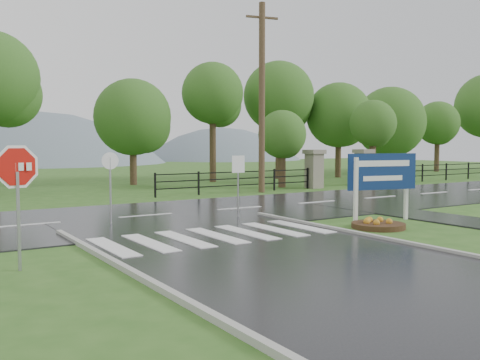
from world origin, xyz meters
TOP-DOWN VIEW (x-y plane):
  - ground at (0.00, 0.00)m, footprint 120.00×120.00m
  - main_road at (0.00, 10.00)m, footprint 90.00×8.00m
  - walkway at (8.50, 4.00)m, footprint 2.20×11.00m
  - crosswalk at (0.00, 5.00)m, footprint 6.50×2.80m
  - pillar_west at (13.00, 16.00)m, footprint 1.00×1.00m
  - pillar_east at (17.00, 16.00)m, footprint 1.00×1.00m
  - fence_west at (7.75, 16.00)m, footprint 9.58×0.08m
  - fence_east at (27.75, 16.00)m, footprint 20.58×0.08m
  - hills at (3.49, 65.00)m, footprint 102.00×48.00m
  - treeline at (1.00, 24.00)m, footprint 83.20×5.20m
  - stop_sign at (-5.36, 3.85)m, footprint 1.21×0.27m
  - estate_billboard at (6.10, 4.53)m, footprint 2.57×0.62m
  - flower_bed at (5.05, 3.70)m, footprint 1.65×1.65m
  - reg_sign_small at (2.56, 7.87)m, footprint 0.49×0.07m
  - reg_sign_round at (-1.74, 8.69)m, footprint 0.55×0.08m
  - utility_pole_east at (8.92, 15.50)m, footprint 1.75×0.52m
  - entrance_tree_left at (11.80, 17.50)m, footprint 2.85×2.85m
  - entrance_tree_right at (19.38, 17.50)m, footprint 3.09×3.09m

SIDE VIEW (x-z plane):
  - hills at x=3.49m, z-range -39.54..8.46m
  - ground at x=0.00m, z-range 0.00..0.00m
  - main_road at x=0.00m, z-range -0.02..0.02m
  - walkway at x=8.50m, z-range -0.02..0.02m
  - treeline at x=1.00m, z-range -5.00..5.00m
  - crosswalk at x=0.00m, z-range 0.05..0.07m
  - flower_bed at x=5.05m, z-range -0.04..0.29m
  - fence_west at x=7.75m, z-range 0.12..1.32m
  - fence_east at x=27.75m, z-range 0.14..1.34m
  - pillar_west at x=13.00m, z-range 0.06..2.30m
  - pillar_east at x=17.00m, z-range 0.06..2.30m
  - reg_sign_round at x=-1.74m, z-range 0.30..2.65m
  - reg_sign_small at x=2.56m, z-range 0.45..2.65m
  - estate_billboard at x=6.10m, z-range 0.43..2.72m
  - stop_sign at x=-5.36m, z-range 0.54..3.31m
  - entrance_tree_left at x=11.80m, z-range 0.82..5.40m
  - entrance_tree_right at x=19.38m, z-range 1.15..6.63m
  - utility_pole_east at x=8.92m, z-range 0.08..10.04m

